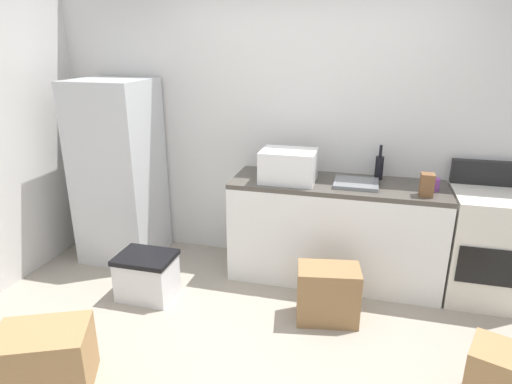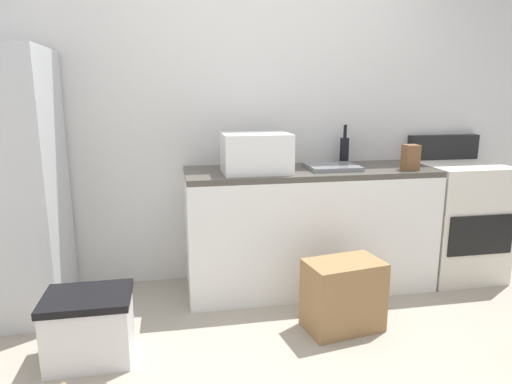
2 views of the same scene
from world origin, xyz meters
The scene contains 13 objects.
ground_plane centered at (0.00, 0.00, 0.00)m, with size 6.00×6.00×0.00m, color #9E9384.
wall_back centered at (0.00, 1.55, 1.30)m, with size 5.00×0.10×2.60m, color silver.
kitchen_counter centered at (0.30, 1.20, 0.45)m, with size 1.80×0.60×0.90m.
refrigerator centered at (-1.75, 1.15, 0.86)m, with size 0.68×0.66×1.71m, color silver.
stove_oven centered at (1.52, 1.21, 0.47)m, with size 0.60×0.61×1.10m.
microwave centered at (-0.11, 1.13, 1.04)m, with size 0.46×0.34×0.27m, color white.
sink_basin centered at (0.45, 1.17, 0.92)m, with size 0.36×0.32×0.03m, color slate.
wine_bottle centered at (0.63, 1.39, 1.01)m, with size 0.07×0.07×0.30m.
coffee_mug centered at (1.06, 1.19, 0.95)m, with size 0.08×0.08×0.10m, color purple.
knife_block centered at (0.99, 1.03, 0.99)m, with size 0.10×0.10×0.18m, color brown.
cardboard_box_large centered at (-1.27, -0.61, 0.20)m, with size 0.54×0.38×0.40m, color #A37A4C.
cardboard_box_medium centered at (0.32, 0.54, 0.22)m, with size 0.46×0.29×0.44m, color olive.
storage_bin centered at (-1.16, 0.48, 0.19)m, with size 0.46×0.36×0.38m.
Camera 1 is at (0.53, -2.41, 2.05)m, focal length 30.94 mm.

